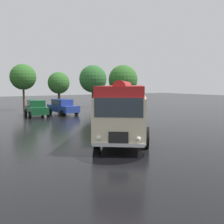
# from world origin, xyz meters

# --- Properties ---
(ground_plane) EXTENTS (120.00, 120.00, 0.00)m
(ground_plane) POSITION_xyz_m (0.00, 0.00, 0.00)
(ground_plane) COLOR black
(vintage_bus) EXTENTS (8.13, 9.45, 3.49)m
(vintage_bus) POSITION_xyz_m (0.51, -0.26, 1.89)
(vintage_bus) COLOR beige
(vintage_bus) RESTS_ON ground
(car_near_left) EXTENTS (2.28, 4.35, 1.66)m
(car_near_left) POSITION_xyz_m (-1.28, 13.10, 0.85)
(car_near_left) COLOR #144C28
(car_near_left) RESTS_ON ground
(car_mid_left) EXTENTS (2.40, 4.40, 1.66)m
(car_mid_left) POSITION_xyz_m (1.60, 13.09, 0.85)
(car_mid_left) COLOR navy
(car_mid_left) RESTS_ON ground
(tree_centre) EXTENTS (3.22, 3.24, 5.80)m
(tree_centre) POSITION_xyz_m (-0.89, 20.08, 4.28)
(tree_centre) COLOR #4C3823
(tree_centre) RESTS_ON ground
(tree_right_of_centre) EXTENTS (2.90, 2.84, 4.88)m
(tree_right_of_centre) POSITION_xyz_m (3.54, 18.99, 3.41)
(tree_right_of_centre) COLOR #4C3823
(tree_right_of_centre) RESTS_ON ground
(tree_far_right) EXTENTS (3.86, 3.86, 5.96)m
(tree_far_right) POSITION_xyz_m (8.55, 19.02, 4.00)
(tree_far_right) COLOR #4C3823
(tree_far_right) RESTS_ON ground
(tree_extra_right) EXTENTS (4.47, 4.47, 6.20)m
(tree_extra_right) POSITION_xyz_m (14.11, 19.54, 4.01)
(tree_extra_right) COLOR #4C3823
(tree_extra_right) RESTS_ON ground
(puddle_patch) EXTENTS (3.29, 3.29, 0.01)m
(puddle_patch) POSITION_xyz_m (-2.64, -3.55, 0.00)
(puddle_patch) COLOR black
(puddle_patch) RESTS_ON ground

